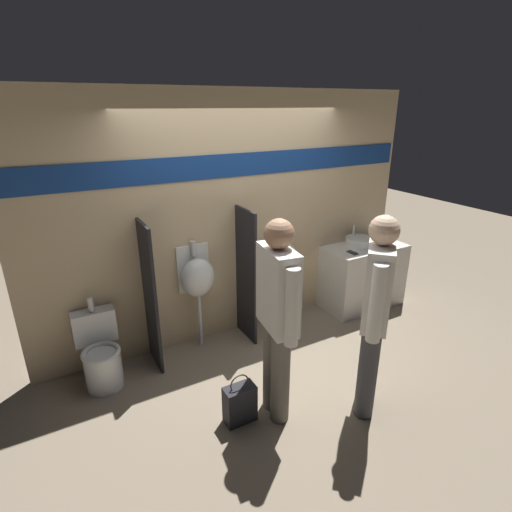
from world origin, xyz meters
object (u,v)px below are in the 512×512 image
urinal_far (282,260)px  person_in_vest (375,310)px  person_with_lanyard (277,314)px  shopping_bag (240,403)px  sink_basin (360,242)px  toilet (101,355)px  cell_phone (352,253)px  urinal_near_counter (197,278)px

urinal_far → person_in_vest: bearing=-96.2°
person_with_lanyard → person_in_vest: bearing=-107.1°
person_with_lanyard → shopping_bag: size_ratio=3.78×
urinal_far → person_in_vest: person_in_vest is taller
sink_basin → toilet: bearing=-179.1°
cell_phone → urinal_near_counter: 1.94m
cell_phone → urinal_far: bearing=162.6°
toilet → person_with_lanyard: size_ratio=0.48×
sink_basin → urinal_far: urinal_far is taller
urinal_near_counter → person_with_lanyard: size_ratio=0.68×
urinal_near_counter → toilet: bearing=-172.2°
urinal_far → shopping_bag: (-1.22, -1.25, -0.64)m
sink_basin → toilet: size_ratio=0.44×
cell_phone → toilet: 3.04m
toilet → cell_phone: bearing=-2.3°
person_with_lanyard → shopping_bag: bearing=87.8°
person_with_lanyard → toilet: bearing=55.0°
cell_phone → person_with_lanyard: bearing=-149.0°
cell_phone → toilet: (-2.99, 0.12, -0.53)m
sink_basin → person_in_vest: 2.03m
shopping_bag → sink_basin: bearing=26.4°
urinal_far → toilet: (-2.14, -0.15, -0.51)m
urinal_near_counter → toilet: 1.20m
toilet → shopping_bag: (0.92, -1.11, -0.13)m
sink_basin → person_in_vest: person_in_vest is taller
sink_basin → shopping_bag: size_ratio=0.78×
shopping_bag → urinal_near_counter: bearing=83.3°
shopping_bag → person_with_lanyard: bearing=-10.4°
sink_basin → urinal_near_counter: (-2.19, 0.10, -0.07)m
person_in_vest → person_with_lanyard: 0.79m
person_with_lanyard → sink_basin: bearing=-50.7°
sink_basin → person_in_vest: (-1.30, -1.55, 0.09)m
sink_basin → person_with_lanyard: person_with_lanyard is taller
person_with_lanyard → shopping_bag: person_with_lanyard is taller
urinal_far → person_in_vest: 1.67m
cell_phone → person_in_vest: bearing=-126.6°
urinal_far → person_with_lanyard: bearing=-124.3°
toilet → person_in_vest: 2.56m
person_in_vest → urinal_far: bearing=39.7°
cell_phone → urinal_near_counter: bearing=172.1°
person_with_lanyard → urinal_far: bearing=-26.1°
sink_basin → urinal_near_counter: 2.19m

